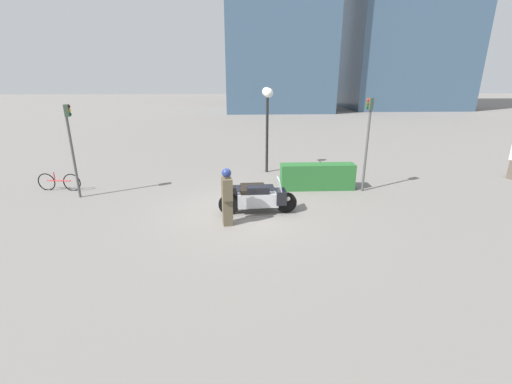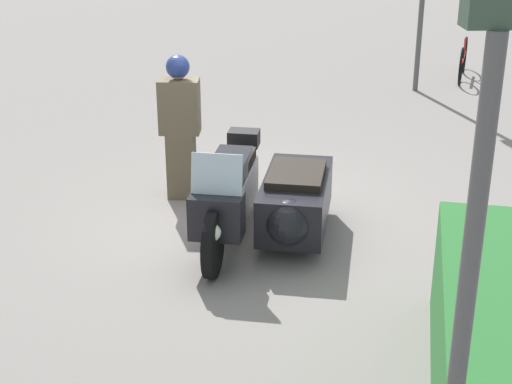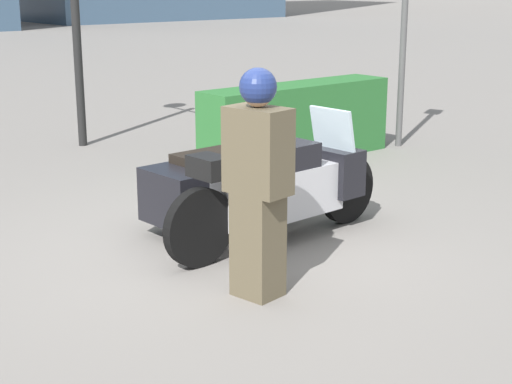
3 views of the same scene
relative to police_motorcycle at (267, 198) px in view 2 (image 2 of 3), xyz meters
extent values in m
plane|color=slate|center=(-0.53, -0.28, -0.47)|extent=(160.00, 160.00, 0.00)
cylinder|color=black|center=(0.91, -0.35, -0.13)|extent=(0.68, 0.13, 0.67)
cylinder|color=black|center=(-0.93, -0.42, -0.13)|extent=(0.68, 0.13, 0.67)
cylinder|color=black|center=(-0.21, 0.28, -0.20)|extent=(0.53, 0.12, 0.53)
cube|color=#B7B7BC|center=(-0.01, -0.39, -0.01)|extent=(1.31, 0.43, 0.45)
cube|color=black|center=(-0.01, -0.39, 0.32)|extent=(0.72, 0.39, 0.24)
cube|color=black|center=(-0.31, -0.40, 0.30)|extent=(0.53, 0.38, 0.12)
cube|color=black|center=(0.72, -0.36, 0.08)|extent=(0.34, 0.53, 0.44)
cube|color=silver|center=(0.67, -0.36, 0.50)|extent=(0.13, 0.50, 0.40)
sphere|color=white|center=(0.95, -0.35, 0.02)|extent=(0.18, 0.18, 0.18)
cube|color=black|center=(-0.16, 0.29, -0.06)|extent=(1.48, 0.73, 0.50)
sphere|color=black|center=(0.46, 0.31, -0.03)|extent=(0.47, 0.48, 0.47)
cube|color=black|center=(-0.16, 0.29, 0.23)|extent=(0.82, 0.60, 0.09)
cube|color=black|center=(-0.81, -0.42, 0.37)|extent=(0.25, 0.35, 0.18)
cube|color=brown|center=(-0.95, -1.21, -0.06)|extent=(0.33, 0.37, 0.80)
cube|color=brown|center=(-0.95, -1.21, 0.66)|extent=(0.35, 0.51, 0.64)
sphere|color=tan|center=(-0.95, -1.21, 1.08)|extent=(0.22, 0.22, 0.22)
sphere|color=navy|center=(-0.95, -1.21, 1.12)|extent=(0.27, 0.27, 0.27)
cube|color=#28662D|center=(2.43, 2.02, 0.03)|extent=(2.85, 0.61, 1.00)
cylinder|color=#4C4C4C|center=(4.14, 1.71, 1.07)|extent=(0.09, 0.09, 3.08)
sphere|color=#07350F|center=(4.02, 1.68, 2.68)|extent=(0.11, 0.11, 0.11)
cylinder|color=#4C4C4C|center=(-6.43, 1.48, 0.98)|extent=(0.09, 0.09, 2.90)
torus|color=black|center=(-7.03, 2.27, -0.14)|extent=(0.69, 0.11, 0.69)
torus|color=black|center=(-8.04, 2.38, -0.14)|extent=(0.69, 0.11, 0.69)
cylinder|color=#B21E1E|center=(-7.54, 2.33, -0.07)|extent=(0.91, 0.15, 0.05)
cylinder|color=#B21E1E|center=(-7.69, 2.34, 0.09)|extent=(0.04, 0.04, 0.33)
camera|label=1|loc=(-0.57, -10.62, 3.72)|focal=24.00mm
camera|label=2|loc=(7.43, 1.38, 3.22)|focal=55.00mm
camera|label=3|loc=(-4.53, -5.47, 1.86)|focal=55.00mm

